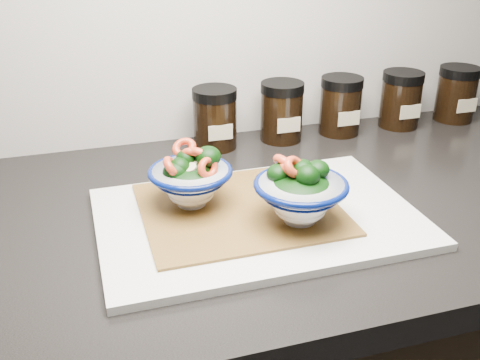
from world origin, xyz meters
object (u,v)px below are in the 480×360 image
object	(u,v)px
bowl_left	(191,179)
spice_jar_b	(282,111)
bowl_right	(300,193)
spice_jar_e	(456,94)
cutting_board	(258,218)
spice_jar_a	(215,118)
spice_jar_c	(341,105)
spice_jar_d	(401,99)

from	to	relation	value
bowl_left	spice_jar_b	world-z (taller)	same
bowl_right	spice_jar_e	xyz separation A→B (m)	(0.49, 0.33, -0.00)
cutting_board	spice_jar_a	world-z (taller)	spice_jar_a
bowl_right	spice_jar_e	distance (m)	0.59
bowl_right	spice_jar_b	xyz separation A→B (m)	(0.10, 0.33, -0.00)
cutting_board	bowl_right	world-z (taller)	bowl_right
bowl_left	spice_jar_b	distance (m)	0.33
spice_jar_a	spice_jar_e	distance (m)	0.52
cutting_board	spice_jar_c	xyz separation A→B (m)	(0.27, 0.29, 0.05)
spice_jar_c	spice_jar_e	bearing A→B (deg)	0.00
cutting_board	spice_jar_c	size ratio (longest dim) A/B	3.98
spice_jar_d	spice_jar_a	bearing A→B (deg)	180.00
cutting_board	spice_jar_a	xyz separation A→B (m)	(0.01, 0.29, 0.05)
spice_jar_a	spice_jar_c	world-z (taller)	same
spice_jar_b	spice_jar_d	distance (m)	0.26
cutting_board	spice_jar_b	bearing A→B (deg)	63.37
bowl_left	bowl_right	size ratio (longest dim) A/B	0.94
spice_jar_a	spice_jar_e	size ratio (longest dim) A/B	1.00
spice_jar_d	spice_jar_c	bearing A→B (deg)	180.00
cutting_board	spice_jar_d	xyz separation A→B (m)	(0.40, 0.29, 0.05)
cutting_board	bowl_right	xyz separation A→B (m)	(0.05, -0.04, 0.05)
bowl_right	spice_jar_b	distance (m)	0.34
spice_jar_b	spice_jar_c	xyz separation A→B (m)	(0.12, 0.00, 0.00)
spice_jar_c	spice_jar_e	world-z (taller)	same
cutting_board	spice_jar_a	distance (m)	0.29
spice_jar_a	cutting_board	bearing A→B (deg)	-92.74
bowl_right	spice_jar_d	distance (m)	0.48
cutting_board	bowl_left	distance (m)	0.11
spice_jar_d	cutting_board	bearing A→B (deg)	-144.31
spice_jar_a	spice_jar_b	distance (m)	0.13
spice_jar_a	spice_jar_c	size ratio (longest dim) A/B	1.00
bowl_right	spice_jar_c	size ratio (longest dim) A/B	1.15
bowl_right	spice_jar_c	distance (m)	0.39
spice_jar_d	spice_jar_e	world-z (taller)	same
spice_jar_c	spice_jar_d	bearing A→B (deg)	0.00
bowl_left	spice_jar_d	xyz separation A→B (m)	(0.49, 0.24, 0.00)
cutting_board	bowl_left	xyz separation A→B (m)	(-0.08, 0.05, 0.05)
cutting_board	spice_jar_b	distance (m)	0.33
spice_jar_d	spice_jar_e	bearing A→B (deg)	0.00
cutting_board	bowl_right	size ratio (longest dim) A/B	3.47
cutting_board	spice_jar_b	world-z (taller)	spice_jar_b
cutting_board	spice_jar_d	bearing A→B (deg)	35.69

